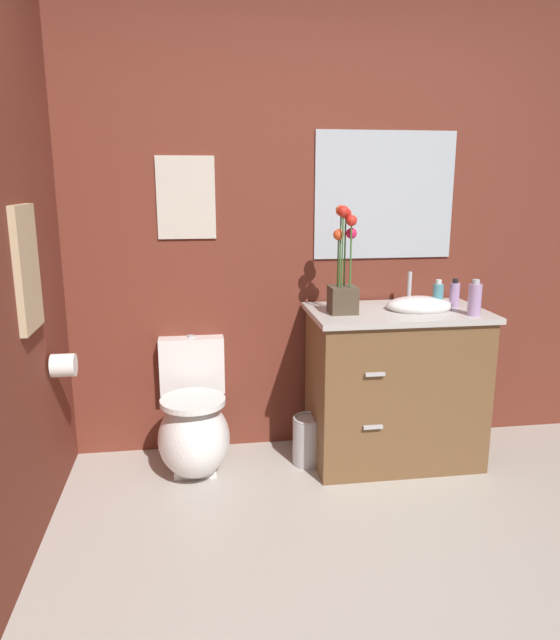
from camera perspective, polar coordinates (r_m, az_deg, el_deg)
wall_back at (r=3.39m, az=6.93°, el=8.55°), size 4.32×0.05×2.50m
toilet at (r=3.23m, az=-8.38°, el=-10.24°), size 0.38×0.59×0.69m
vanity_cabinet at (r=3.31m, az=11.08°, el=-6.10°), size 0.94×0.56×1.04m
flower_vase at (r=3.05m, az=6.19°, el=4.13°), size 0.14×0.14×0.55m
soap_bottle at (r=3.34m, az=16.60°, el=2.41°), size 0.05×0.05×0.16m
lotion_bottle at (r=3.15m, az=18.41°, el=1.95°), size 0.07×0.07×0.19m
hand_wash_bottle at (r=3.26m, az=15.10°, el=2.28°), size 0.06×0.06×0.16m
trash_bin at (r=3.31m, az=2.83°, el=-11.56°), size 0.18×0.18×0.27m
wall_poster at (r=3.23m, az=-9.13°, el=11.65°), size 0.31×0.01×0.44m
wall_mirror at (r=3.40m, az=10.15°, el=11.83°), size 0.80×0.01×0.70m
hanging_towel at (r=2.64m, az=-23.39°, el=4.60°), size 0.03×0.28×0.52m
toilet_paper_roll at (r=2.96m, az=-20.30°, el=-4.15°), size 0.11×0.11×0.11m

